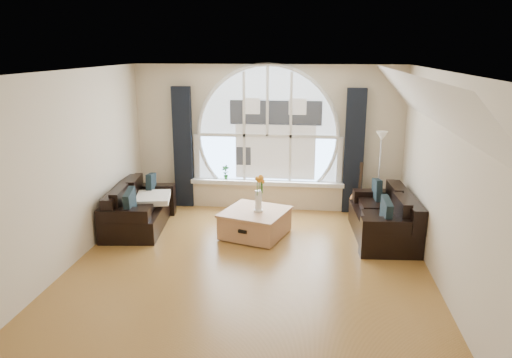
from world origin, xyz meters
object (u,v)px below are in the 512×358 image
Objects in this scene: vase_flowers at (258,188)px; potted_plant at (226,172)px; sofa_left at (139,205)px; coffee_chest at (255,222)px; sofa_right at (383,215)px; guitar at (360,190)px; floor_lamp at (379,177)px.

vase_flowers is 1.67m from potted_plant.
sofa_left is at bearing 175.23° from vase_flowers.
potted_plant reaches higher than coffee_chest.
sofa_right is 6.19× the size of potted_plant.
guitar is (1.75, 1.07, 0.29)m from coffee_chest.
vase_flowers is 2.26m from floor_lamp.
sofa_left is 1.70× the size of coffee_chest.
guitar reaches higher than potted_plant.
potted_plant is at bearing -169.01° from guitar.
sofa_left is 3.87m from guitar.
coffee_chest is 1.68m from potted_plant.
guitar is (-0.31, 0.06, -0.27)m from floor_lamp.
potted_plant is at bearing 151.16° from sofa_right.
sofa_right is 0.96m from floor_lamp.
guitar reaches higher than coffee_chest.
sofa_left is at bearing -168.01° from floor_lamp.
coffee_chest is 2.08m from guitar.
guitar is at bearing -8.28° from potted_plant.
sofa_right is at bearing -24.86° from potted_plant.
vase_flowers is 2.04m from guitar.
vase_flowers is at bearing -11.11° from sofa_left.
sofa_right is 1.77× the size of coffee_chest.
sofa_right is at bearing -52.76° from guitar.
vase_flowers is 0.44× the size of floor_lamp.
floor_lamp is (0.01, 0.87, 0.40)m from sofa_right.
guitar reaches higher than sofa_right.
sofa_right is at bearing -90.79° from floor_lamp.
sofa_right is 1.07× the size of floor_lamp.
vase_flowers reaches higher than sofa_left.
potted_plant is (1.26, 1.29, 0.29)m from sofa_left.
vase_flowers is (2.06, -0.17, 0.42)m from sofa_left.
potted_plant reaches higher than sofa_right.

